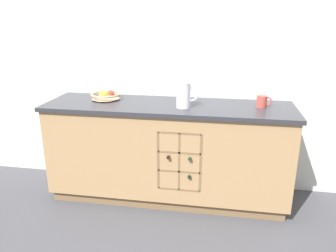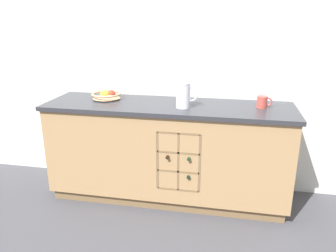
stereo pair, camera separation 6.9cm
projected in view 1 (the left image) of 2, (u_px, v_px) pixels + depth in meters
name	position (u px, v px, depth m)	size (l,w,h in m)	color
ground_plane	(168.00, 195.00, 3.07)	(14.00, 14.00, 0.00)	#424247
back_wall	(174.00, 53.00, 2.99)	(4.49, 0.06, 2.55)	silver
kitchen_island	(168.00, 151.00, 2.93)	(2.13, 0.60, 0.88)	brown
fruit_bowl	(106.00, 95.00, 2.95)	(0.27, 0.27, 0.08)	tan
white_pitcher	(184.00, 95.00, 2.66)	(0.18, 0.12, 0.21)	white
ceramic_mug	(262.00, 101.00, 2.70)	(0.12, 0.08, 0.10)	#B7473D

